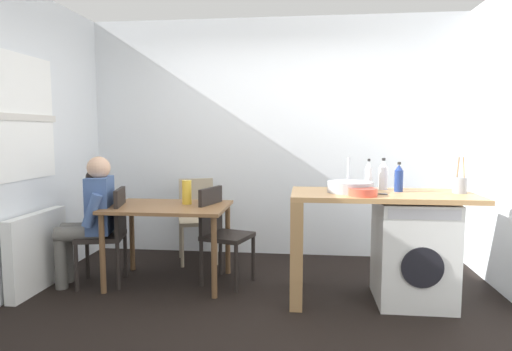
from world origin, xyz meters
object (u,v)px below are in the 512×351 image
Objects in this scene: seated_person at (91,213)px; bottle_squat_brown at (383,175)px; chair_spare_by_wall at (197,215)px; washing_machine at (413,251)px; mixing_bowl at (363,192)px; bottle_tall_green at (369,176)px; bottle_clear_small at (399,178)px; vase at (187,192)px; chair_person_seat at (109,230)px; utensil_crock at (460,185)px; dining_table at (169,216)px; chair_opposite at (221,229)px.

bottle_squat_brown is (2.65, 0.11, 0.37)m from seated_person.
chair_spare_by_wall is 1.05× the size of washing_machine.
bottle_squat_brown reaches higher than mixing_bowl.
bottle_tall_green is 0.99× the size of bottle_squat_brown.
bottle_clear_small is at bearing 136.71° from chair_spare_by_wall.
chair_spare_by_wall is 0.76m from vase.
chair_spare_by_wall is (0.62, 0.85, 0.00)m from chair_person_seat.
seated_person is 2.54m from bottle_tall_green.
bottle_squat_brown is 1.81m from vase.
seated_person is at bearing -177.52° from bottle_squat_brown.
utensil_crock is (3.08, -0.08, 0.48)m from chair_person_seat.
bottle_tall_green is at bearing -155.77° from bottle_squat_brown.
bottle_squat_brown reaches higher than chair_person_seat.
chair_person_seat is 2.65m from bottle_clear_small.
bottle_clear_small reaches higher than mixing_bowl.
chair_person_seat is 2.55m from bottle_squat_brown.
bottle_tall_green is (1.81, -0.06, 0.40)m from dining_table.
utensil_crock is 2.40m from vase.
chair_spare_by_wall is 2.09m from bottle_squat_brown.
bottle_tall_green reaches higher than chair_person_seat.
utensil_crock reaches higher than chair_opposite.
seated_person reaches higher than vase.
mixing_bowl reaches higher than washing_machine.
dining_table is 0.28m from vase.
vase reaches higher than dining_table.
vase is (-1.57, 0.52, -0.10)m from mixing_bowl.
chair_opposite is 0.81m from chair_spare_by_wall.
bottle_tall_green reaches higher than dining_table.
vase is at bearing 173.12° from bottle_clear_small.
vase is (-1.79, 0.10, -0.19)m from bottle_squat_brown.
chair_person_seat is 3.59× the size of bottle_clear_small.
seated_person is at bearing 172.97° from mixing_bowl.
bottle_tall_green is at bearing 75.28° from mixing_bowl.
bottle_clear_small is (0.11, -0.12, -0.01)m from bottle_squat_brown.
dining_table is 3.98× the size of bottle_squat_brown.
utensil_crock reaches higher than bottle_tall_green.
chair_person_seat is 1.04m from chair_opposite.
utensil_crock is (0.72, -0.10, -0.05)m from bottle_tall_green.
chair_opposite is at bearing 173.31° from utensil_crock.
chair_opposite is 1.40m from mixing_bowl.
chair_person_seat reaches higher than dining_table.
mixing_bowl is at bearing 86.50° from chair_opposite.
chair_opposite is 3.25× the size of bottle_squat_brown.
mixing_bowl reaches higher than chair_person_seat.
washing_machine is 3.77× the size of mixing_bowl.
washing_machine is at bearing 23.77° from mixing_bowl.
bottle_clear_small is at bearing -3.61° from dining_table.
chair_spare_by_wall is 2.31m from washing_machine.
mixing_bowl reaches higher than chair_opposite.
dining_table is at bearing -93.23° from seated_person.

